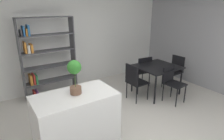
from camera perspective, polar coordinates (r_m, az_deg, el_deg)
ground_plane at (r=3.71m, az=-0.31°, el=-19.21°), size 9.69×9.69×0.00m
back_partition at (r=5.43m, az=-16.21°, el=8.73°), size 7.04×0.06×2.80m
kitchen_island at (r=3.41m, az=-10.51°, el=-14.06°), size 1.33×0.75×0.90m
potted_plant_on_island at (r=3.10m, az=-11.00°, el=-1.07°), size 0.22×0.22×0.56m
open_bookshelf at (r=5.04m, az=-19.43°, el=3.07°), size 1.31×0.31×2.01m
dining_table at (r=5.17m, az=13.12°, el=0.36°), size 1.05×0.98×0.76m
dining_chair_window_side at (r=5.76m, az=18.12°, el=0.28°), size 0.47×0.42×0.91m
dining_chair_island_side at (r=4.73m, az=6.72°, el=-2.85°), size 0.45×0.44×0.93m
dining_chair_near at (r=4.90m, az=17.29°, el=-3.01°), size 0.45×0.48×0.87m
dining_chair_far at (r=5.56m, az=9.09°, el=0.25°), size 0.49×0.45×0.90m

